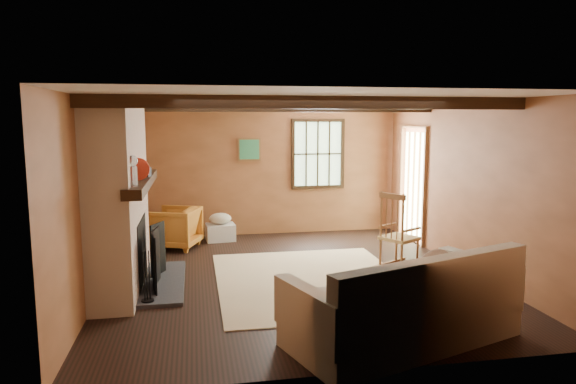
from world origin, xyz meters
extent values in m
plane|color=black|center=(0.00, 0.00, 0.00)|extent=(5.50, 5.50, 0.00)
cube|color=#A35E39|center=(0.00, 2.75, 1.20)|extent=(5.00, 0.02, 2.40)
cube|color=#A35E39|center=(0.00, -2.75, 1.20)|extent=(5.00, 0.02, 2.40)
cube|color=#A35E39|center=(-2.50, 0.00, 1.20)|extent=(0.02, 5.50, 2.40)
cube|color=#A35E39|center=(2.50, 0.00, 1.20)|extent=(0.02, 5.50, 2.40)
cube|color=silver|center=(0.00, 0.00, 2.40)|extent=(5.00, 5.50, 0.02)
cube|color=#321D10|center=(0.00, -1.20, 2.33)|extent=(5.00, 0.12, 0.14)
cube|color=#321D10|center=(0.00, 1.20, 2.33)|extent=(5.00, 0.12, 0.14)
cube|color=#321D10|center=(1.00, 2.72, 1.50)|extent=(1.02, 0.06, 1.32)
cube|color=#B5D9A6|center=(1.00, 2.75, 1.50)|extent=(0.90, 0.01, 1.20)
cube|color=#321D10|center=(1.00, 2.73, 1.50)|extent=(0.90, 0.03, 0.02)
cube|color=brown|center=(2.47, 1.70, 1.00)|extent=(0.06, 1.00, 2.06)
cube|color=#B5D9A6|center=(2.50, 1.70, 1.00)|extent=(0.01, 0.80, 1.85)
cube|color=brown|center=(-0.30, 2.72, 1.60)|extent=(0.42, 0.03, 0.42)
cube|color=#256F68|center=(-0.30, 2.71, 1.60)|extent=(0.36, 0.01, 0.36)
cube|color=brown|center=(-2.25, 0.00, 1.20)|extent=(0.50, 2.20, 2.40)
cube|color=black|center=(-2.18, 0.00, 0.45)|extent=(0.38, 1.00, 0.85)
cube|color=#343539|center=(-1.75, 0.00, 0.03)|extent=(0.55, 1.80, 0.05)
cube|color=#321D10|center=(-1.97, 0.00, 1.35)|extent=(0.22, 2.30, 0.12)
cube|color=black|center=(-1.82, -0.43, 0.40)|extent=(0.08, 0.35, 0.71)
cube|color=black|center=(-1.82, -0.07, 0.40)|extent=(0.07, 0.35, 0.71)
cube|color=black|center=(-1.82, 0.30, 0.40)|extent=(0.18, 0.33, 0.71)
cylinder|color=black|center=(-1.88, -0.77, 0.06)|extent=(0.15, 0.15, 0.02)
cylinder|color=black|center=(-1.91, -0.80, 0.35)|extent=(0.01, 0.01, 0.60)
cylinder|color=black|center=(-1.88, -0.77, 0.35)|extent=(0.01, 0.01, 0.60)
cylinder|color=black|center=(-1.85, -0.74, 0.35)|extent=(0.01, 0.01, 0.60)
cylinder|color=white|center=(-1.98, -0.82, 1.52)|extent=(0.10, 0.10, 0.22)
sphere|color=white|center=(-1.98, -0.82, 1.69)|extent=(0.12, 0.12, 0.12)
cylinder|color=red|center=(-1.98, -0.27, 1.55)|extent=(0.28, 0.04, 0.28)
cube|color=black|center=(-1.98, 0.14, 1.47)|extent=(0.24, 0.18, 0.12)
cylinder|color=#321D10|center=(-1.98, 0.47, 1.46)|extent=(0.08, 0.08, 0.09)
cylinder|color=#321D10|center=(-1.98, 0.63, 1.45)|extent=(0.07, 0.07, 0.09)
cube|color=#D0B28A|center=(0.20, -0.20, 0.00)|extent=(2.50, 3.00, 0.01)
cube|color=tan|center=(1.62, 0.20, 0.43)|extent=(0.61, 0.62, 0.05)
cube|color=brown|center=(1.45, 0.10, 1.07)|extent=(0.26, 0.40, 0.08)
cylinder|color=brown|center=(1.88, 0.13, 0.22)|extent=(0.03, 0.03, 0.42)
cylinder|color=brown|center=(1.68, 0.46, 0.22)|extent=(0.03, 0.03, 0.42)
cylinder|color=brown|center=(1.55, -0.06, 0.22)|extent=(0.03, 0.03, 0.42)
cylinder|color=brown|center=(1.35, 0.27, 0.22)|extent=(0.03, 0.03, 0.42)
cylinder|color=brown|center=(1.55, -0.06, 0.76)|extent=(0.03, 0.03, 0.71)
cylinder|color=brown|center=(1.35, 0.27, 0.76)|extent=(0.03, 0.03, 0.71)
cylinder|color=brown|center=(1.50, 0.02, 0.74)|extent=(0.02, 0.02, 0.59)
cylinder|color=brown|center=(1.45, 0.10, 0.74)|extent=(0.02, 0.02, 0.59)
cylinder|color=brown|center=(1.40, 0.19, 0.74)|extent=(0.02, 0.02, 0.59)
cube|color=brown|center=(1.72, 0.02, 0.59)|extent=(0.36, 0.24, 0.03)
cube|color=brown|center=(1.51, 0.38, 0.59)|extent=(0.36, 0.24, 0.03)
cube|color=brown|center=(1.71, 0.04, 0.01)|extent=(0.72, 0.44, 0.03)
cube|color=brown|center=(1.52, 0.36, 0.01)|extent=(0.72, 0.44, 0.03)
cube|color=beige|center=(0.65, -2.19, 0.25)|extent=(2.45, 1.69, 0.49)
cube|color=beige|center=(0.79, -2.60, 0.62)|extent=(2.18, 0.89, 0.62)
cube|color=beige|center=(-0.36, -2.54, 0.47)|extent=(0.48, 1.01, 0.45)
cube|color=beige|center=(1.66, -1.84, 0.47)|extent=(0.48, 1.01, 0.45)
ellipsoid|color=beige|center=(1.14, -1.90, 0.62)|extent=(0.43, 0.27, 0.40)
cylinder|color=brown|center=(-2.10, 2.43, 0.07)|extent=(0.44, 0.13, 0.13)
cylinder|color=brown|center=(-1.96, 2.43, 0.07)|extent=(0.44, 0.13, 0.13)
cylinder|color=brown|center=(-1.82, 2.43, 0.07)|extent=(0.44, 0.13, 0.13)
cylinder|color=brown|center=(-2.10, 2.43, 0.20)|extent=(0.44, 0.13, 0.13)
cylinder|color=brown|center=(-1.96, 2.43, 0.20)|extent=(0.44, 0.13, 0.13)
cylinder|color=brown|center=(-1.82, 2.43, 0.20)|extent=(0.44, 0.13, 0.13)
cube|color=silver|center=(-0.87, 2.33, 0.15)|extent=(0.53, 0.43, 0.30)
ellipsoid|color=beige|center=(-0.87, 2.33, 0.40)|extent=(0.48, 0.43, 0.20)
imported|color=#BF6026|center=(-1.66, 1.94, 0.35)|extent=(0.97, 0.96, 0.69)
camera|label=1|loc=(-1.31, -6.70, 2.15)|focal=32.00mm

